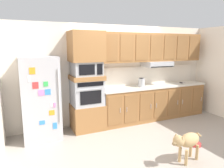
{
  "coord_description": "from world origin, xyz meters",
  "views": [
    {
      "loc": [
        -2.38,
        -3.85,
        1.97
      ],
      "look_at": [
        -0.56,
        0.19,
        1.16
      ],
      "focal_mm": 33.5,
      "sensor_mm": 36.0,
      "label": 1
    }
  ],
  "objects_px": {
    "screwdriver": "(181,83)",
    "electric_kettle": "(141,83)",
    "refrigerator": "(40,98)",
    "dog": "(187,141)",
    "built_in_oven": "(87,92)",
    "microwave": "(86,69)",
    "dog_food_bowl": "(196,144)"
  },
  "relations": [
    {
      "from": "screwdriver",
      "to": "electric_kettle",
      "type": "bearing_deg",
      "value": -179.44
    },
    {
      "from": "refrigerator",
      "to": "dog",
      "type": "bearing_deg",
      "value": -43.58
    },
    {
      "from": "built_in_oven",
      "to": "refrigerator",
      "type": "bearing_deg",
      "value": -176.3
    },
    {
      "from": "screwdriver",
      "to": "dog",
      "type": "bearing_deg",
      "value": -129.68
    },
    {
      "from": "electric_kettle",
      "to": "screwdriver",
      "type": "bearing_deg",
      "value": 0.56
    },
    {
      "from": "microwave",
      "to": "screwdriver",
      "type": "bearing_deg",
      "value": -0.7
    },
    {
      "from": "refrigerator",
      "to": "microwave",
      "type": "bearing_deg",
      "value": 3.7
    },
    {
      "from": "microwave",
      "to": "built_in_oven",
      "type": "bearing_deg",
      "value": 179.23
    },
    {
      "from": "microwave",
      "to": "dog_food_bowl",
      "type": "xyz_separation_m",
      "value": [
        1.71,
        -1.73,
        -1.43
      ]
    },
    {
      "from": "electric_kettle",
      "to": "dog",
      "type": "height_order",
      "value": "electric_kettle"
    },
    {
      "from": "dog_food_bowl",
      "to": "built_in_oven",
      "type": "bearing_deg",
      "value": 134.55
    },
    {
      "from": "refrigerator",
      "to": "dog_food_bowl",
      "type": "distance_m",
      "value": 3.33
    },
    {
      "from": "refrigerator",
      "to": "dog_food_bowl",
      "type": "height_order",
      "value": "refrigerator"
    },
    {
      "from": "dog",
      "to": "built_in_oven",
      "type": "bearing_deg",
      "value": -73.81
    },
    {
      "from": "built_in_oven",
      "to": "screwdriver",
      "type": "xyz_separation_m",
      "value": [
        2.81,
        -0.03,
        0.03
      ]
    },
    {
      "from": "electric_kettle",
      "to": "microwave",
      "type": "bearing_deg",
      "value": 178.15
    },
    {
      "from": "microwave",
      "to": "screwdriver",
      "type": "relative_size",
      "value": 4.81
    },
    {
      "from": "screwdriver",
      "to": "refrigerator",
      "type": "bearing_deg",
      "value": -179.5
    },
    {
      "from": "screwdriver",
      "to": "microwave",
      "type": "bearing_deg",
      "value": 179.3
    },
    {
      "from": "refrigerator",
      "to": "dog",
      "type": "height_order",
      "value": "refrigerator"
    },
    {
      "from": "refrigerator",
      "to": "electric_kettle",
      "type": "distance_m",
      "value": 2.52
    },
    {
      "from": "screwdriver",
      "to": "electric_kettle",
      "type": "distance_m",
      "value": 1.35
    },
    {
      "from": "electric_kettle",
      "to": "dog_food_bowl",
      "type": "xyz_separation_m",
      "value": [
        0.24,
        -1.69,
        -1.0
      ]
    },
    {
      "from": "refrigerator",
      "to": "screwdriver",
      "type": "relative_size",
      "value": 13.14
    },
    {
      "from": "refrigerator",
      "to": "screwdriver",
      "type": "distance_m",
      "value": 3.86
    },
    {
      "from": "refrigerator",
      "to": "microwave",
      "type": "relative_size",
      "value": 2.73
    },
    {
      "from": "screwdriver",
      "to": "dog",
      "type": "relative_size",
      "value": 0.17
    },
    {
      "from": "refrigerator",
      "to": "electric_kettle",
      "type": "height_order",
      "value": "refrigerator"
    },
    {
      "from": "screwdriver",
      "to": "electric_kettle",
      "type": "relative_size",
      "value": 0.56
    },
    {
      "from": "dog",
      "to": "refrigerator",
      "type": "bearing_deg",
      "value": -54.82
    },
    {
      "from": "screwdriver",
      "to": "dog",
      "type": "xyz_separation_m",
      "value": [
        -1.72,
        -2.07,
        -0.55
      ]
    },
    {
      "from": "refrigerator",
      "to": "electric_kettle",
      "type": "xyz_separation_m",
      "value": [
        2.51,
        0.02,
        0.15
      ]
    }
  ]
}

